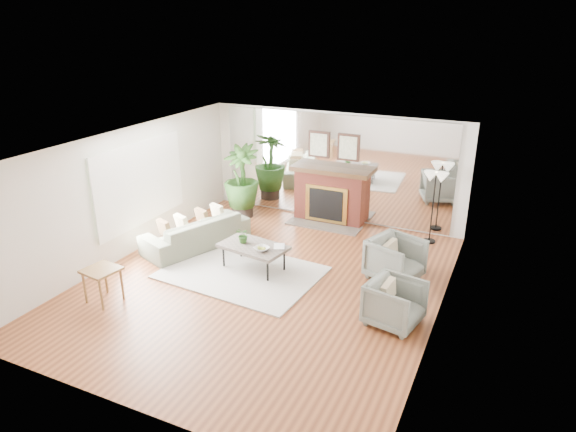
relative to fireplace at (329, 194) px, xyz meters
The scene contains 18 objects.
ground 3.33m from the fireplace, 90.00° to the right, with size 7.00×7.00×0.00m, color brown.
wall_left 4.46m from the fireplace, 132.54° to the right, with size 0.02×7.00×2.50m, color silver.
wall_right 4.46m from the fireplace, 47.46° to the right, with size 0.02×7.00×2.50m, color silver.
wall_back 0.63m from the fireplace, 90.00° to the left, with size 6.00×0.02×2.50m, color silver.
mirror_panel 0.63m from the fireplace, 90.00° to the left, with size 5.40×0.04×2.40m, color silver.
window_panel 4.17m from the fireplace, 135.99° to the right, with size 0.04×2.40×1.50m, color #B2E09E.
fireplace is the anchor object (origin of this frame).
area_rug 3.23m from the fireplace, 99.89° to the right, with size 2.78×1.98×0.03m, color beige.
coffee_table 2.92m from the fireplace, 98.16° to the right, with size 1.34×0.92×0.50m.
sofa 3.18m from the fireplace, 128.60° to the right, with size 2.21×0.86×0.64m, color #6A715A.
armchair_back 2.99m from the fireplace, 45.85° to the right, with size 0.83×0.86×0.78m, color gray.
armchair_front 4.34m from the fireplace, 55.96° to the right, with size 0.77×0.79×0.72m, color gray.
side_table 5.38m from the fireplace, 113.18° to the right, with size 0.59×0.59×0.60m.
potted_ficus 2.07m from the fireplace, 164.66° to the right, with size 0.83×0.83×1.72m.
floor_lamp 2.44m from the fireplace, ahead, with size 0.50×0.28×1.53m.
tabletop_plant 2.92m from the fireplace, 102.47° to the right, with size 0.27×0.23×0.30m, color #315C22.
fruit_bowl 3.02m from the fireplace, 93.21° to the right, with size 0.27×0.27×0.07m, color olive.
book 2.79m from the fireplace, 90.67° to the right, with size 0.20×0.27×0.02m, color olive.
Camera 1 is at (3.81, -7.20, 4.43)m, focal length 32.00 mm.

